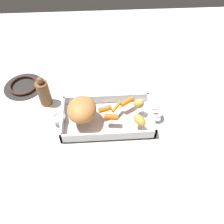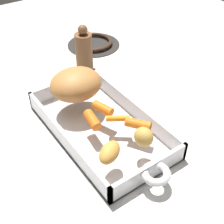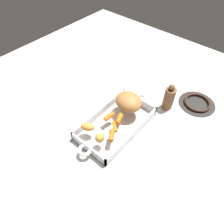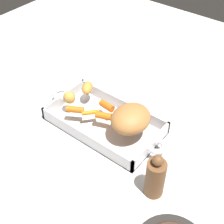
{
  "view_description": "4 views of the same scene",
  "coord_description": "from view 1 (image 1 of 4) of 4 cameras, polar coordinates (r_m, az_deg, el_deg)",
  "views": [
    {
      "loc": [
        0.02,
        0.59,
        0.77
      ],
      "look_at": [
        -0.02,
        0.01,
        0.07
      ],
      "focal_mm": 36.86,
      "sensor_mm": 36.0,
      "label": 1
    },
    {
      "loc": [
        -0.47,
        0.3,
        0.52
      ],
      "look_at": [
        -0.02,
        -0.02,
        0.07
      ],
      "focal_mm": 49.41,
      "sensor_mm": 36.0,
      "label": 2
    },
    {
      "loc": [
        -0.45,
        -0.37,
        0.77
      ],
      "look_at": [
        0.0,
        0.03,
        0.08
      ],
      "focal_mm": 32.45,
      "sensor_mm": 36.0,
      "label": 3
    },
    {
      "loc": [
        0.48,
        -0.57,
        0.74
      ],
      "look_at": [
        0.03,
        0.01,
        0.07
      ],
      "focal_mm": 50.7,
      "sensor_mm": 36.0,
      "label": 4
    }
  ],
  "objects": [
    {
      "name": "stove_burner_rear",
      "position": [
        1.17,
        -21.09,
        6.13
      ],
      "size": [
        0.19,
        0.19,
        0.02
      ],
      "color": "#282623",
      "rests_on": "ground_plane"
    },
    {
      "name": "baby_carrot_center_right",
      "position": [
        0.96,
        3.7,
        2.57
      ],
      "size": [
        0.06,
        0.05,
        0.03
      ],
      "primitive_type": "cylinder",
      "rotation": [
        1.63,
        0.0,
        2.13
      ],
      "color": "orange",
      "rests_on": "roasting_dish"
    },
    {
      "name": "pepper_mill",
      "position": [
        1.03,
        -16.57,
        4.66
      ],
      "size": [
        0.05,
        0.05,
        0.15
      ],
      "color": "brown",
      "rests_on": "ground_plane"
    },
    {
      "name": "ground_plane",
      "position": [
        0.97,
        -1.16,
        -2.06
      ],
      "size": [
        1.9,
        1.9,
        0.0
      ],
      "primitive_type": "plane",
      "color": "silver"
    },
    {
      "name": "potato_corner",
      "position": [
        0.89,
        6.84,
        -2.0
      ],
      "size": [
        0.06,
        0.07,
        0.04
      ],
      "primitive_type": "ellipsoid",
      "rotation": [
        0.0,
        0.0,
        2.09
      ],
      "color": "gold",
      "rests_on": "roasting_dish"
    },
    {
      "name": "roasting_dish",
      "position": [
        0.96,
        -1.17,
        -1.51
      ],
      "size": [
        0.46,
        0.21,
        0.05
      ],
      "color": "silver",
      "rests_on": "ground_plane"
    },
    {
      "name": "baby_carrot_center_left",
      "position": [
        0.9,
        -0.27,
        -1.2
      ],
      "size": [
        0.06,
        0.03,
        0.03
      ],
      "primitive_type": "cylinder",
      "rotation": [
        1.52,
        0.0,
        1.44
      ],
      "color": "orange",
      "rests_on": "roasting_dish"
    },
    {
      "name": "potato_near_roast",
      "position": [
        0.94,
        6.72,
        2.07
      ],
      "size": [
        0.05,
        0.04,
        0.04
      ],
      "primitive_type": "ellipsoid",
      "rotation": [
        0.0,
        0.0,
        3.29
      ],
      "color": "gold",
      "rests_on": "roasting_dish"
    },
    {
      "name": "pork_roast",
      "position": [
        0.9,
        -7.51,
        0.67
      ],
      "size": [
        0.13,
        0.14,
        0.07
      ],
      "primitive_type": "ellipsoid",
      "rotation": [
        0.0,
        0.0,
        4.62
      ],
      "color": "#B9783E",
      "rests_on": "roasting_dish"
    },
    {
      "name": "baby_carrot_northeast",
      "position": [
        0.94,
        1.07,
        1.29
      ],
      "size": [
        0.05,
        0.05,
        0.02
      ],
      "primitive_type": "cylinder",
      "rotation": [
        1.63,
        0.0,
        2.49
      ],
      "color": "orange",
      "rests_on": "roasting_dish"
    },
    {
      "name": "baby_carrot_southwest",
      "position": [
        0.93,
        -1.72,
        0.79
      ],
      "size": [
        0.06,
        0.04,
        0.03
      ],
      "primitive_type": "cylinder",
      "rotation": [
        1.51,
        0.0,
        1.92
      ],
      "color": "orange",
      "rests_on": "roasting_dish"
    }
  ]
}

